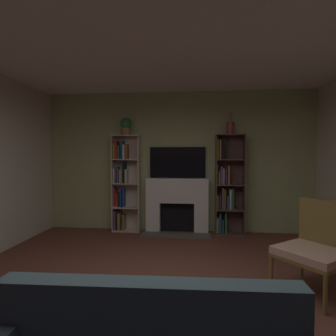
# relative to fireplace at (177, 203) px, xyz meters

# --- Properties ---
(ground_plane) EXTENTS (7.60, 7.60, 0.00)m
(ground_plane) POSITION_rel_fireplace_xyz_m (0.00, -3.04, -0.58)
(ground_plane) COLOR brown
(wall_back_accent) EXTENTS (5.46, 0.06, 2.79)m
(wall_back_accent) POSITION_rel_fireplace_xyz_m (0.00, 0.16, 0.82)
(wall_back_accent) COLOR #A5B277
(wall_back_accent) RESTS_ON ground_plane
(ceiling) EXTENTS (5.46, 6.46, 0.06)m
(ceiling) POSITION_rel_fireplace_xyz_m (0.00, -3.04, 2.25)
(ceiling) COLOR white
(ceiling) RESTS_ON wall_back_accent
(fireplace) EXTENTS (1.33, 0.55, 1.08)m
(fireplace) POSITION_rel_fireplace_xyz_m (0.00, 0.00, 0.00)
(fireplace) COLOR white
(fireplace) RESTS_ON ground_plane
(tv) EXTENTS (1.11, 0.06, 0.61)m
(tv) POSITION_rel_fireplace_xyz_m (0.00, 0.10, 0.81)
(tv) COLOR black
(tv) RESTS_ON fireplace
(bookshelf_left) EXTENTS (0.55, 0.28, 1.93)m
(bookshelf_left) POSITION_rel_fireplace_xyz_m (-1.08, 0.02, 0.40)
(bookshelf_left) COLOR beige
(bookshelf_left) RESTS_ON ground_plane
(bookshelf_right) EXTENTS (0.55, 0.33, 1.93)m
(bookshelf_right) POSITION_rel_fireplace_xyz_m (0.96, 0.00, 0.37)
(bookshelf_right) COLOR brown
(bookshelf_right) RESTS_ON ground_plane
(potted_plant) EXTENTS (0.22, 0.22, 0.34)m
(potted_plant) POSITION_rel_fireplace_xyz_m (-1.02, -0.02, 1.54)
(potted_plant) COLOR #A8774B
(potted_plant) RESTS_ON bookshelf_left
(vase_with_flowers) EXTENTS (0.14, 0.14, 0.44)m
(vase_with_flowers) POSITION_rel_fireplace_xyz_m (1.02, -0.02, 1.50)
(vase_with_flowers) COLOR #94363C
(vase_with_flowers) RESTS_ON bookshelf_right
(armchair) EXTENTS (0.91, 0.91, 1.02)m
(armchair) POSITION_rel_fireplace_xyz_m (1.74, -2.38, -0.05)
(armchair) COLOR brown
(armchair) RESTS_ON ground_plane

